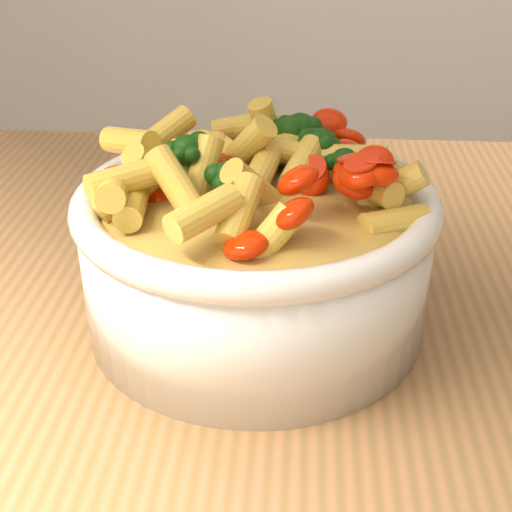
{
  "coord_description": "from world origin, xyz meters",
  "views": [
    {
      "loc": [
        0.06,
        -0.48,
        1.21
      ],
      "look_at": [
        0.03,
        -0.02,
        0.96
      ],
      "focal_mm": 50.0,
      "sensor_mm": 36.0,
      "label": 1
    }
  ],
  "objects": [
    {
      "name": "serving_bowl",
      "position": [
        0.03,
        -0.02,
        0.96
      ],
      "size": [
        0.26,
        0.26,
        0.11
      ],
      "color": "white",
      "rests_on": "table"
    },
    {
      "name": "pasta_salad",
      "position": [
        0.03,
        -0.02,
        1.03
      ],
      "size": [
        0.21,
        0.21,
        0.05
      ],
      "color": "#F2C54C",
      "rests_on": "serving_bowl"
    },
    {
      "name": "table",
      "position": [
        0.0,
        0.0,
        0.8
      ],
      "size": [
        1.2,
        0.8,
        0.9
      ],
      "color": "#AE764A",
      "rests_on": "ground"
    }
  ]
}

